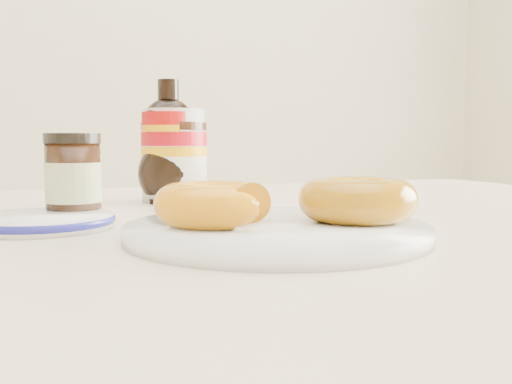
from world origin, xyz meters
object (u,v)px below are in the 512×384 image
object	(u,v)px
nutella_jar	(174,152)
dark_jar	(73,179)
donut_whole	(357,200)
plate	(277,231)
blue_rim_saucer	(44,221)
syrup_bottle	(169,142)
donut_bitten	(214,204)
dining_table	(181,298)

from	to	relation	value
nutella_jar	dark_jar	distance (m)	0.21
donut_whole	nutella_jar	size ratio (longest dim) A/B	0.83
plate	blue_rim_saucer	xyz separation A→B (m)	(-0.18, 0.13, 0.00)
donut_whole	syrup_bottle	xyz separation A→B (m)	(-0.10, 0.32, 0.05)
dark_jar	blue_rim_saucer	distance (m)	0.06
donut_whole	plate	bearing A→B (deg)	176.08
donut_whole	donut_bitten	bearing A→B (deg)	171.56
nutella_jar	syrup_bottle	xyz separation A→B (m)	(-0.01, -0.01, 0.01)
plate	blue_rim_saucer	distance (m)	0.22
nutella_jar	donut_whole	bearing A→B (deg)	-74.56
plate	donut_whole	world-z (taller)	donut_whole
dining_table	syrup_bottle	size ratio (longest dim) A/B	8.65
plate	blue_rim_saucer	bearing A→B (deg)	145.37
donut_bitten	syrup_bottle	xyz separation A→B (m)	(0.02, 0.30, 0.05)
donut_bitten	donut_whole	bearing A→B (deg)	-7.18
dark_jar	nutella_jar	bearing A→B (deg)	48.92
nutella_jar	syrup_bottle	size ratio (longest dim) A/B	0.77
nutella_jar	donut_bitten	bearing A→B (deg)	-96.12
dining_table	blue_rim_saucer	world-z (taller)	blue_rim_saucer
dining_table	blue_rim_saucer	bearing A→B (deg)	-173.37
nutella_jar	dark_jar	bearing A→B (deg)	-131.08
blue_rim_saucer	syrup_bottle	bearing A→B (deg)	50.02
dining_table	dark_jar	world-z (taller)	dark_jar
dining_table	plate	world-z (taller)	plate
syrup_bottle	donut_whole	bearing A→B (deg)	-72.63
donut_whole	nutella_jar	world-z (taller)	nutella_jar
nutella_jar	dark_jar	world-z (taller)	nutella_jar
plate	syrup_bottle	xyz separation A→B (m)	(-0.03, 0.31, 0.07)
dark_jar	plate	bearing A→B (deg)	-47.15
donut_bitten	dining_table	bearing A→B (deg)	91.09
plate	dark_jar	distance (m)	0.23
blue_rim_saucer	nutella_jar	bearing A→B (deg)	49.82
dark_jar	blue_rim_saucer	world-z (taller)	dark_jar
donut_bitten	nutella_jar	world-z (taller)	nutella_jar
donut_whole	nutella_jar	distance (m)	0.34
donut_bitten	blue_rim_saucer	world-z (taller)	donut_bitten
blue_rim_saucer	donut_bitten	bearing A→B (deg)	-40.44
dark_jar	donut_bitten	bearing A→B (deg)	-55.83
dining_table	blue_rim_saucer	xyz separation A→B (m)	(-0.13, -0.02, 0.09)
donut_whole	syrup_bottle	bearing A→B (deg)	107.37
blue_rim_saucer	dining_table	bearing A→B (deg)	6.63
donut_bitten	donut_whole	xyz separation A→B (m)	(0.12, -0.02, 0.00)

